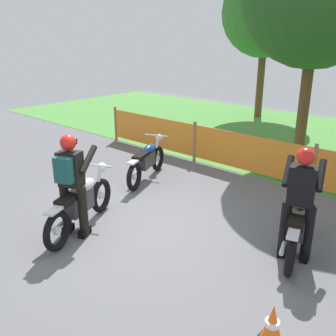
{
  "coord_description": "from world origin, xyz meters",
  "views": [
    {
      "loc": [
        4.14,
        -3.9,
        3.1
      ],
      "look_at": [
        0.0,
        0.7,
        0.9
      ],
      "focal_mm": 39.98,
      "sensor_mm": 36.0,
      "label": 1
    }
  ],
  "objects_px": {
    "motorcycle_trailing": "(81,203)",
    "rider_trailing": "(71,180)",
    "rider_lead": "(300,200)",
    "traffic_cone": "(272,327)",
    "motorcycle_third": "(147,161)",
    "motorcycle_lead": "(298,224)"
  },
  "relations": [
    {
      "from": "motorcycle_lead",
      "to": "motorcycle_third",
      "type": "xyz_separation_m",
      "value": [
        -3.79,
        0.6,
        -0.0
      ]
    },
    {
      "from": "motorcycle_third",
      "to": "traffic_cone",
      "type": "height_order",
      "value": "motorcycle_third"
    },
    {
      "from": "motorcycle_third",
      "to": "rider_lead",
      "type": "xyz_separation_m",
      "value": [
        3.85,
        -0.78,
        0.48
      ]
    },
    {
      "from": "rider_trailing",
      "to": "motorcycle_lead",
      "type": "bearing_deg",
      "value": -79.44
    },
    {
      "from": "motorcycle_third",
      "to": "motorcycle_lead",
      "type": "bearing_deg",
      "value": -120.51
    },
    {
      "from": "rider_lead",
      "to": "rider_trailing",
      "type": "relative_size",
      "value": 1.0
    },
    {
      "from": "rider_lead",
      "to": "traffic_cone",
      "type": "relative_size",
      "value": 3.19
    },
    {
      "from": "motorcycle_third",
      "to": "traffic_cone",
      "type": "distance_m",
      "value": 5.11
    },
    {
      "from": "motorcycle_lead",
      "to": "motorcycle_trailing",
      "type": "bearing_deg",
      "value": 102.8
    },
    {
      "from": "rider_trailing",
      "to": "traffic_cone",
      "type": "relative_size",
      "value": 3.19
    },
    {
      "from": "motorcycle_trailing",
      "to": "motorcycle_third",
      "type": "xyz_separation_m",
      "value": [
        -0.8,
        2.35,
        -0.02
      ]
    },
    {
      "from": "motorcycle_lead",
      "to": "traffic_cone",
      "type": "relative_size",
      "value": 3.53
    },
    {
      "from": "motorcycle_trailing",
      "to": "rider_trailing",
      "type": "height_order",
      "value": "rider_trailing"
    },
    {
      "from": "motorcycle_trailing",
      "to": "motorcycle_third",
      "type": "bearing_deg",
      "value": -4.52
    },
    {
      "from": "rider_lead",
      "to": "rider_trailing",
      "type": "distance_m",
      "value": 3.44
    },
    {
      "from": "traffic_cone",
      "to": "motorcycle_trailing",
      "type": "bearing_deg",
      "value": 176.38
    },
    {
      "from": "motorcycle_trailing",
      "to": "motorcycle_third",
      "type": "relative_size",
      "value": 1.04
    },
    {
      "from": "motorcycle_lead",
      "to": "traffic_cone",
      "type": "bearing_deg",
      "value": 179.87
    },
    {
      "from": "motorcycle_trailing",
      "to": "traffic_cone",
      "type": "height_order",
      "value": "motorcycle_trailing"
    },
    {
      "from": "rider_lead",
      "to": "rider_trailing",
      "type": "xyz_separation_m",
      "value": [
        -2.95,
        -1.77,
        0.03
      ]
    },
    {
      "from": "motorcycle_third",
      "to": "rider_lead",
      "type": "bearing_deg",
      "value": -122.93
    },
    {
      "from": "motorcycle_lead",
      "to": "rider_trailing",
      "type": "xyz_separation_m",
      "value": [
        -2.9,
        -1.95,
        0.51
      ]
    }
  ]
}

